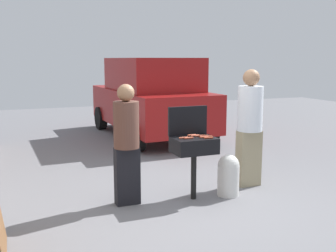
# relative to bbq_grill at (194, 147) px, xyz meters

# --- Properties ---
(ground_plane) EXTENTS (24.00, 24.00, 0.00)m
(ground_plane) POSITION_rel_bbq_grill_xyz_m (-0.07, -0.09, -0.76)
(ground_plane) COLOR slate
(bbq_grill) EXTENTS (0.60, 0.44, 0.90)m
(bbq_grill) POSITION_rel_bbq_grill_xyz_m (0.00, 0.00, 0.00)
(bbq_grill) COLOR black
(bbq_grill) RESTS_ON ground
(grill_lid_open) EXTENTS (0.60, 0.05, 0.42)m
(grill_lid_open) POSITION_rel_bbq_grill_xyz_m (0.00, 0.22, 0.35)
(grill_lid_open) COLOR black
(grill_lid_open) RESTS_ON bbq_grill
(hot_dog_0) EXTENTS (0.13, 0.03, 0.03)m
(hot_dog_0) POSITION_rel_bbq_grill_xyz_m (0.12, -0.08, 0.15)
(hot_dog_0) COLOR #B74C33
(hot_dog_0) RESTS_ON bbq_grill
(hot_dog_1) EXTENTS (0.13, 0.03, 0.03)m
(hot_dog_1) POSITION_rel_bbq_grill_xyz_m (0.19, -0.05, 0.15)
(hot_dog_1) COLOR #B74C33
(hot_dog_1) RESTS_ON bbq_grill
(hot_dog_2) EXTENTS (0.13, 0.04, 0.03)m
(hot_dog_2) POSITION_rel_bbq_grill_xyz_m (0.15, -0.00, 0.15)
(hot_dog_2) COLOR #C6593D
(hot_dog_2) RESTS_ON bbq_grill
(hot_dog_3) EXTENTS (0.13, 0.03, 0.03)m
(hot_dog_3) POSITION_rel_bbq_grill_xyz_m (0.05, 0.07, 0.15)
(hot_dog_3) COLOR #C6593D
(hot_dog_3) RESTS_ON bbq_grill
(hot_dog_4) EXTENTS (0.13, 0.04, 0.03)m
(hot_dog_4) POSITION_rel_bbq_grill_xyz_m (-0.17, -0.02, 0.15)
(hot_dog_4) COLOR #C6593D
(hot_dog_4) RESTS_ON bbq_grill
(hot_dog_5) EXTENTS (0.13, 0.04, 0.03)m
(hot_dog_5) POSITION_rel_bbq_grill_xyz_m (0.16, -0.14, 0.15)
(hot_dog_5) COLOR #AD4228
(hot_dog_5) RESTS_ON bbq_grill
(hot_dog_6) EXTENTS (0.13, 0.03, 0.03)m
(hot_dog_6) POSITION_rel_bbq_grill_xyz_m (0.12, 0.04, 0.15)
(hot_dog_6) COLOR #C6593D
(hot_dog_6) RESTS_ON bbq_grill
(hot_dog_7) EXTENTS (0.13, 0.03, 0.03)m
(hot_dog_7) POSITION_rel_bbq_grill_xyz_m (0.02, 0.12, 0.15)
(hot_dog_7) COLOR #C6593D
(hot_dog_7) RESTS_ON bbq_grill
(hot_dog_8) EXTENTS (0.13, 0.03, 0.03)m
(hot_dog_8) POSITION_rel_bbq_grill_xyz_m (-0.10, -0.06, 0.15)
(hot_dog_8) COLOR #B74C33
(hot_dog_8) RESTS_ON bbq_grill
(propane_tank) EXTENTS (0.32, 0.32, 0.62)m
(propane_tank) POSITION_rel_bbq_grill_xyz_m (0.54, -0.06, -0.44)
(propane_tank) COLOR silver
(propane_tank) RESTS_ON ground
(person_left) EXTENTS (0.35, 0.35, 1.67)m
(person_left) POSITION_rel_bbq_grill_xyz_m (-0.94, 0.15, 0.15)
(person_left) COLOR black
(person_left) RESTS_ON ground
(person_right) EXTENTS (0.39, 0.39, 1.84)m
(person_right) POSITION_rel_bbq_grill_xyz_m (1.08, 0.25, 0.24)
(person_right) COLOR gray
(person_right) RESTS_ON ground
(parked_minivan) EXTENTS (2.17, 4.47, 2.02)m
(parked_minivan) POSITION_rel_bbq_grill_xyz_m (0.98, 4.67, 0.27)
(parked_minivan) COLOR maroon
(parked_minivan) RESTS_ON ground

